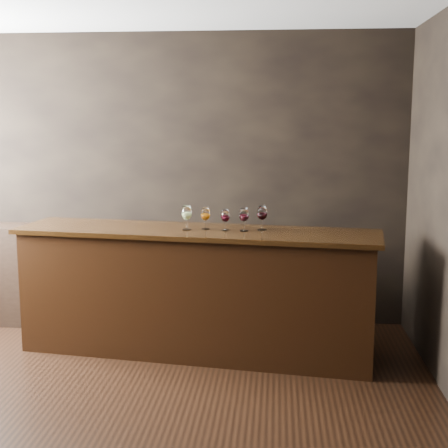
# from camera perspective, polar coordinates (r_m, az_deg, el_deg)

# --- Properties ---
(ground) EXTENTS (5.00, 5.00, 0.00)m
(ground) POSITION_cam_1_polar(r_m,az_deg,el_deg) (4.41, -13.02, -17.41)
(ground) COLOR black
(ground) RESTS_ON ground
(room_shell) EXTENTS (5.02, 4.52, 2.81)m
(room_shell) POSITION_cam_1_polar(r_m,az_deg,el_deg) (4.13, -16.58, 6.80)
(room_shell) COLOR black
(room_shell) RESTS_ON ground
(bar_counter) EXTENTS (3.01, 1.03, 1.03)m
(bar_counter) POSITION_cam_1_polar(r_m,az_deg,el_deg) (5.33, -2.56, -6.40)
(bar_counter) COLOR black
(bar_counter) RESTS_ON ground
(bar_top) EXTENTS (3.12, 1.11, 0.04)m
(bar_top) POSITION_cam_1_polar(r_m,az_deg,el_deg) (5.21, -2.60, -0.72)
(bar_top) COLOR black
(bar_top) RESTS_ON bar_counter
(back_bar_shelf) EXTENTS (2.69, 0.40, 0.97)m
(back_bar_shelf) POSITION_cam_1_polar(r_m,az_deg,el_deg) (6.25, -13.25, -4.58)
(back_bar_shelf) COLOR black
(back_bar_shelf) RESTS_ON ground
(glass_white) EXTENTS (0.09, 0.09, 0.21)m
(glass_white) POSITION_cam_1_polar(r_m,az_deg,el_deg) (5.18, -3.43, 0.98)
(glass_white) COLOR white
(glass_white) RESTS_ON bar_top
(glass_amber) EXTENTS (0.08, 0.08, 0.18)m
(glass_amber) POSITION_cam_1_polar(r_m,az_deg,el_deg) (5.20, -1.71, 0.87)
(glass_amber) COLOR white
(glass_amber) RESTS_ON bar_top
(glass_red_a) EXTENTS (0.08, 0.08, 0.18)m
(glass_red_a) POSITION_cam_1_polar(r_m,az_deg,el_deg) (5.15, 0.12, 0.72)
(glass_red_a) COLOR white
(glass_red_a) RESTS_ON bar_top
(glass_red_b) EXTENTS (0.08, 0.08, 0.20)m
(glass_red_b) POSITION_cam_1_polar(r_m,az_deg,el_deg) (5.12, 1.84, 0.81)
(glass_red_b) COLOR white
(glass_red_b) RESTS_ON bar_top
(glass_red_c) EXTENTS (0.09, 0.09, 0.21)m
(glass_red_c) POSITION_cam_1_polar(r_m,az_deg,el_deg) (5.17, 3.51, 0.98)
(glass_red_c) COLOR white
(glass_red_c) RESTS_ON bar_top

